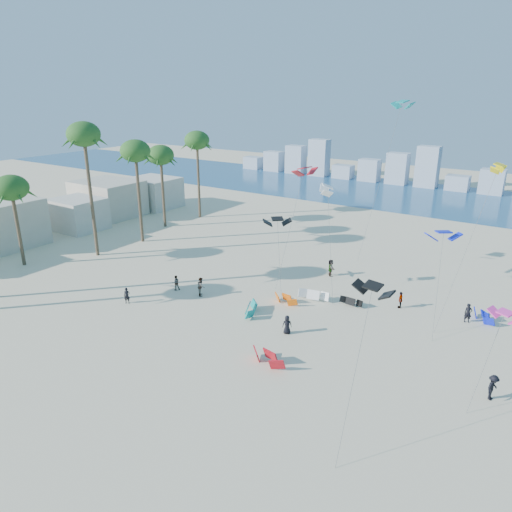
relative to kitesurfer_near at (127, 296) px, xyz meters
The scene contains 10 objects.
ground 10.90m from the kitesurfer_near, 51.55° to the right, with size 220.00×220.00×0.00m, color beige.
ocean 63.85m from the kitesurfer_near, 83.92° to the left, with size 220.00×220.00×0.00m, color navy.
kitesurfer_near is the anchor object (origin of this frame).
kitesurfer_mid 7.11m from the kitesurfer_near, 48.97° to the left, with size 0.91×0.71×1.86m, color gray.
kitesurfers_far 21.07m from the kitesurfer_near, 27.63° to the left, with size 30.51×15.56×1.85m.
grounded_kites 17.81m from the kitesurfer_near, 23.46° to the left, with size 20.54×18.30×0.99m.
flying_kites 27.34m from the kitesurfer_near, 34.74° to the left, with size 29.91×36.80×18.62m.
palm_row 19.73m from the kitesurfer_near, 152.37° to the left, with size 9.78×44.80×15.92m.
beachfront_buildings 29.67m from the kitesurfer_near, 155.45° to the left, with size 11.50×43.00×6.00m.
distant_skyline 73.73m from the kitesurfer_near, 85.66° to the left, with size 85.00×3.00×8.40m.
Camera 1 is at (26.12, -18.56, 19.28)m, focal length 33.01 mm.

